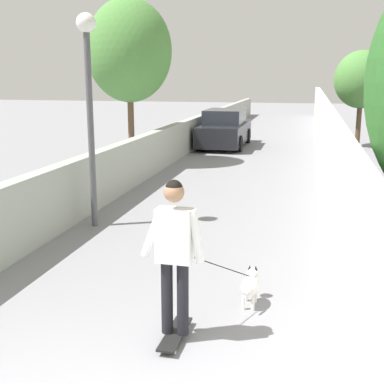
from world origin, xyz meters
name	(u,v)px	position (x,y,z in m)	size (l,w,h in m)	color
ground_plane	(245,163)	(14.00, 0.00, 0.00)	(80.00, 80.00, 0.00)	gray
wall_left	(156,151)	(12.00, 2.51, 0.62)	(48.00, 0.30, 1.25)	#999E93
fence_right	(325,142)	(12.00, -2.51, 1.04)	(48.00, 0.30, 2.09)	silver
tree_right_near	(362,80)	(19.00, -4.03, 2.74)	(2.19, 2.19, 3.91)	brown
tree_left_mid	(129,51)	(13.00, 3.68, 3.67)	(2.75, 2.75, 5.31)	brown
lamp_post	(89,82)	(6.02, 1.96, 2.77)	(0.36, 0.36, 4.00)	#4C4C51
skateboard	(175,334)	(2.11, -0.72, 0.07)	(0.80, 0.21, 0.08)	black
person_skateboarder	(174,246)	(2.11, -0.72, 1.11)	(0.23, 0.71, 1.75)	black
dog	(250,285)	(3.19, -1.42, 0.27)	(1.39, 0.83, 1.06)	white
car_near	(225,129)	(17.93, 1.36, 0.72)	(4.37, 1.80, 1.54)	black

